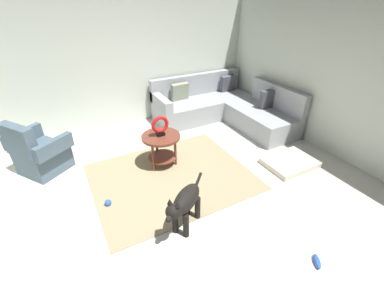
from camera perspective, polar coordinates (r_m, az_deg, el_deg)
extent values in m
cube|color=silver|center=(3.56, -1.88, -14.52)|extent=(6.00, 6.00, 0.10)
cube|color=silver|center=(5.44, -16.81, 17.34)|extent=(6.00, 0.12, 2.70)
cube|color=silver|center=(4.76, 32.18, 12.34)|extent=(0.12, 6.00, 2.70)
cube|color=tan|center=(4.05, -4.45, -7.06)|extent=(2.30, 1.90, 0.01)
cube|color=#9EA3A8|center=(5.91, 2.69, 7.90)|extent=(2.20, 0.85, 0.42)
cube|color=#9EA3A8|center=(6.05, 1.04, 12.89)|extent=(2.20, 0.14, 0.46)
cube|color=#9EA3A8|center=(5.47, 14.89, 4.97)|extent=(0.85, 1.40, 0.42)
cube|color=#9EA3A8|center=(5.55, 18.27, 9.74)|extent=(0.14, 1.40, 0.46)
cube|color=#9EA3A8|center=(5.37, -6.75, 9.05)|extent=(0.16, 0.85, 0.22)
cube|color=#4C4C56|center=(6.34, 7.80, 12.86)|extent=(0.39, 0.17, 0.39)
cube|color=gray|center=(5.72, -2.68, 11.21)|extent=(0.39, 0.19, 0.39)
cube|color=#4C4C56|center=(5.53, 16.33, 9.32)|extent=(0.39, 0.14, 0.38)
cube|color=#4C6070|center=(4.70, -29.53, -2.81)|extent=(0.84, 0.84, 0.40)
cube|color=#4C6070|center=(4.39, -33.47, 0.49)|extent=(0.46, 0.57, 0.48)
cube|color=#4C6070|center=(4.84, -32.87, 1.38)|extent=(0.55, 0.43, 0.22)
cube|color=#4C6070|center=(4.28, -27.81, -0.56)|extent=(0.55, 0.43, 0.22)
cylinder|color=brown|center=(4.07, -6.80, 1.60)|extent=(0.60, 0.60, 0.04)
cylinder|color=brown|center=(4.25, -6.50, -2.78)|extent=(0.45, 0.45, 0.02)
cylinder|color=brown|center=(4.37, -7.66, -0.31)|extent=(0.04, 0.04, 0.50)
cylinder|color=brown|center=(4.06, -8.43, -2.99)|extent=(0.04, 0.04, 0.50)
cylinder|color=brown|center=(4.18, -3.64, -1.69)|extent=(0.04, 0.04, 0.50)
cube|color=black|center=(4.04, -6.83, 2.16)|extent=(0.12, 0.08, 0.05)
torus|color=red|center=(3.97, -6.97, 4.24)|extent=(0.28, 0.06, 0.28)
cube|color=beige|center=(4.56, 20.50, -3.80)|extent=(0.80, 0.60, 0.09)
cylinder|color=black|center=(3.11, -1.32, -17.33)|extent=(0.07, 0.07, 0.32)
cylinder|color=black|center=(3.16, -3.68, -16.49)|extent=(0.07, 0.07, 0.32)
cylinder|color=black|center=(3.30, 1.21, -13.74)|extent=(0.07, 0.07, 0.32)
cylinder|color=black|center=(3.35, -1.02, -13.01)|extent=(0.07, 0.07, 0.32)
ellipsoid|color=black|center=(3.06, -1.21, -11.88)|extent=(0.55, 0.48, 0.24)
sphere|color=black|center=(2.82, -4.08, -14.45)|extent=(0.17, 0.17, 0.17)
ellipsoid|color=black|center=(2.79, -4.86, -15.72)|extent=(0.14, 0.13, 0.07)
cone|color=black|center=(2.73, -3.22, -12.90)|extent=(0.06, 0.06, 0.07)
cone|color=black|center=(2.76, -4.89, -12.32)|extent=(0.06, 0.06, 0.07)
cylinder|color=black|center=(3.24, 1.29, -8.05)|extent=(0.18, 0.15, 0.16)
sphere|color=blue|center=(3.71, -17.82, -12.08)|extent=(0.09, 0.09, 0.09)
ellipsoid|color=blue|center=(3.25, 25.57, -22.04)|extent=(0.15, 0.18, 0.06)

